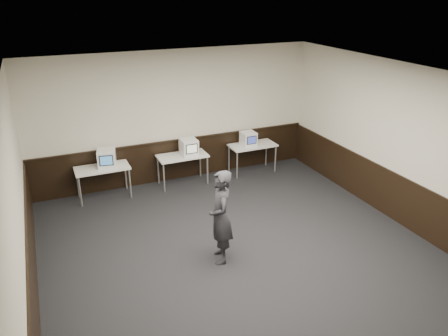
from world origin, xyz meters
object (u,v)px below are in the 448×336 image
object	(u,v)px
desk_left	(102,170)
emac_left	(107,158)
person	(221,217)
desk_right	(252,147)
emac_center	(189,147)
emac_right	(248,139)
desk_center	(182,158)

from	to	relation	value
desk_left	emac_left	size ratio (longest dim) A/B	2.44
emac_left	person	distance (m)	3.62
desk_right	emac_center	distance (m)	1.75
emac_left	emac_center	world-z (taller)	emac_left
desk_right	emac_left	xyz separation A→B (m)	(-3.67, 0.02, 0.27)
emac_center	emac_right	size ratio (longest dim) A/B	1.10
desk_center	person	xyz separation A→B (m)	(-0.41, -3.33, 0.17)
desk_center	desk_right	xyz separation A→B (m)	(1.90, 0.00, 0.00)
emac_right	person	xyz separation A→B (m)	(-2.19, -3.33, -0.07)
emac_right	emac_left	bearing A→B (deg)	179.24
emac_right	person	world-z (taller)	person
emac_left	emac_right	distance (m)	3.55
desk_left	person	distance (m)	3.65
emac_right	desk_left	bearing A→B (deg)	179.54
desk_left	desk_center	size ratio (longest dim) A/B	1.00
desk_left	emac_left	xyz separation A→B (m)	(0.13, 0.02, 0.27)
emac_center	desk_right	bearing A→B (deg)	-0.23
emac_center	person	distance (m)	3.37
desk_center	person	distance (m)	3.36
desk_right	person	xyz separation A→B (m)	(-2.31, -3.33, 0.17)
desk_right	person	size ratio (longest dim) A/B	0.70
desk_right	emac_right	world-z (taller)	emac_right
desk_left	emac_right	world-z (taller)	emac_right
desk_left	desk_right	world-z (taller)	same
desk_right	person	bearing A→B (deg)	-124.76
emac_center	emac_right	xyz separation A→B (m)	(1.61, 0.02, -0.02)
emac_center	person	bearing A→B (deg)	-100.66
emac_left	person	xyz separation A→B (m)	(1.36, -3.35, -0.10)
desk_left	desk_center	xyz separation A→B (m)	(1.90, 0.00, 0.00)
emac_left	desk_right	bearing A→B (deg)	11.15
emac_right	person	bearing A→B (deg)	-123.82
emac_right	person	distance (m)	3.99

